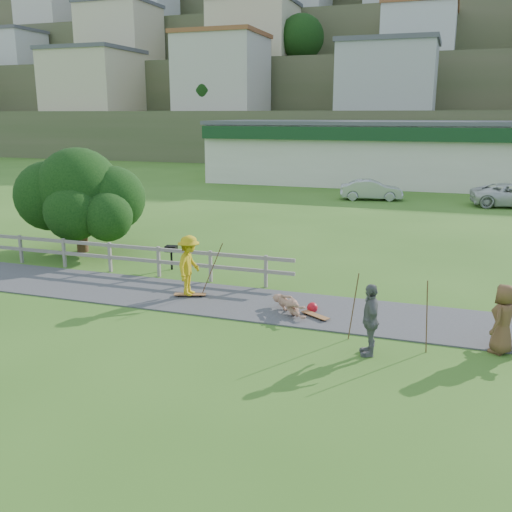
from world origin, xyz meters
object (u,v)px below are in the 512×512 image
object	(u,v)px
skater_fallen	(289,305)
car_silver	(371,190)
spectator_b	(370,320)
tree	(80,211)
bbq	(172,258)
spectator_c	(503,319)
skater_rider	(189,268)

from	to	relation	value
skater_fallen	car_silver	distance (m)	23.70
skater_fallen	spectator_b	world-z (taller)	spectator_b
spectator_b	tree	world-z (taller)	tree
spectator_b	bbq	size ratio (longest dim) A/B	1.95
spectator_c	tree	distance (m)	16.90
skater_fallen	car_silver	bearing A→B (deg)	48.51
skater_rider	car_silver	size ratio (longest dim) A/B	0.46
skater_fallen	bbq	distance (m)	6.40
car_silver	skater_rider	bearing A→B (deg)	162.62
skater_rider	car_silver	world-z (taller)	skater_rider
skater_fallen	spectator_c	xyz separation A→B (m)	(5.59, -0.95, 0.57)
spectator_b	car_silver	distance (m)	26.03
skater_rider	car_silver	bearing A→B (deg)	-8.41
tree	bbq	distance (m)	5.20
tree	bbq	world-z (taller)	tree
skater_fallen	tree	size ratio (longest dim) A/B	0.29
skater_fallen	tree	world-z (taller)	tree
spectator_b	spectator_c	world-z (taller)	spectator_b
tree	spectator_b	bearing A→B (deg)	-27.65
car_silver	bbq	size ratio (longest dim) A/B	4.54
spectator_b	spectator_c	xyz separation A→B (m)	(3.01, 1.16, -0.03)
spectator_c	car_silver	size ratio (longest dim) A/B	0.42
skater_fallen	skater_rider	bearing A→B (deg)	128.07
tree	bbq	xyz separation A→B (m)	(4.86, -1.34, -1.28)
spectator_c	skater_fallen	bearing A→B (deg)	-74.41
spectator_c	tree	bearing A→B (deg)	-84.12
tree	skater_fallen	bearing A→B (deg)	-24.24
spectator_c	car_silver	xyz separation A→B (m)	(-6.50, 24.63, -0.18)
spectator_c	tree	size ratio (longest dim) A/B	0.31
spectator_b	bbq	bearing A→B (deg)	-138.66
skater_fallen	spectator_c	bearing A→B (deg)	-53.41
skater_fallen	spectator_c	distance (m)	5.69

